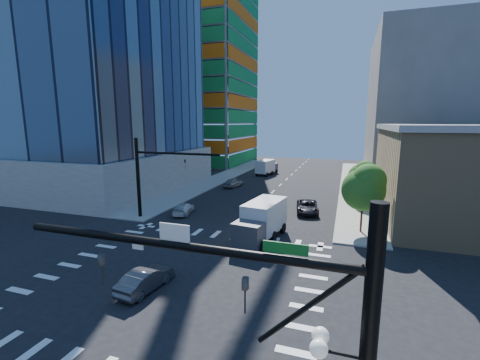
% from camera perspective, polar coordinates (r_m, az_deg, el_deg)
% --- Properties ---
extents(ground, '(160.00, 160.00, 0.00)m').
position_cam_1_polar(ground, '(24.17, -10.65, -16.59)').
color(ground, black).
rests_on(ground, ground).
extents(road_markings, '(20.00, 20.00, 0.01)m').
position_cam_1_polar(road_markings, '(24.16, -10.65, -16.58)').
color(road_markings, silver).
rests_on(road_markings, ground).
extents(sidewalk_ne, '(5.00, 60.00, 0.15)m').
position_cam_1_polar(sidewalk_ne, '(59.73, 19.81, -0.78)').
color(sidewalk_ne, gray).
rests_on(sidewalk_ne, ground).
extents(sidewalk_nw, '(5.00, 60.00, 0.15)m').
position_cam_1_polar(sidewalk_nw, '(64.08, -3.10, 0.53)').
color(sidewalk_nw, gray).
rests_on(sidewalk_nw, ground).
extents(construction_building, '(25.16, 34.50, 70.60)m').
position_cam_1_polar(construction_building, '(90.30, -7.17, 18.91)').
color(construction_building, gray).
rests_on(construction_building, ground).
extents(bg_building_ne, '(24.00, 30.00, 28.00)m').
position_cam_1_polar(bg_building_ne, '(75.56, 31.51, 11.14)').
color(bg_building_ne, '#68635E').
rests_on(bg_building_ne, ground).
extents(signal_mast_nw, '(10.20, 0.40, 9.00)m').
position_cam_1_polar(signal_mast_nw, '(37.06, -15.85, 1.55)').
color(signal_mast_nw, black).
rests_on(signal_mast_nw, sidewalk_nw).
extents(tree_south, '(4.16, 4.16, 6.82)m').
position_cam_1_polar(tree_south, '(33.26, 21.34, -1.14)').
color(tree_south, '#382316').
rests_on(tree_south, sidewalk_ne).
extents(tree_north, '(3.54, 3.52, 5.78)m').
position_cam_1_polar(tree_north, '(45.21, 20.98, 0.82)').
color(tree_north, '#382316').
rests_on(tree_north, sidewalk_ne).
extents(car_nb_far, '(3.33, 5.75, 1.51)m').
position_cam_1_polar(car_nb_far, '(39.73, 11.88, -4.70)').
color(car_nb_far, black).
rests_on(car_nb_far, ground).
extents(car_sb_near, '(2.66, 4.75, 1.30)m').
position_cam_1_polar(car_sb_near, '(39.17, -9.98, -5.01)').
color(car_sb_near, silver).
rests_on(car_sb_near, ground).
extents(car_sb_mid, '(2.65, 4.74, 1.52)m').
position_cam_1_polar(car_sb_mid, '(54.31, -1.19, -0.48)').
color(car_sb_mid, '#94989B').
rests_on(car_sb_mid, ground).
extents(car_sb_cross, '(2.01, 4.50, 1.44)m').
position_cam_1_polar(car_sb_cross, '(22.77, -16.41, -16.58)').
color(car_sb_cross, '#434448').
rests_on(car_sb_cross, ground).
extents(box_truck_near, '(3.78, 7.03, 3.51)m').
position_cam_1_polar(box_truck_near, '(29.97, 3.58, -7.84)').
color(box_truck_near, black).
rests_on(box_truck_near, ground).
extents(box_truck_far, '(3.66, 6.37, 3.14)m').
position_cam_1_polar(box_truck_far, '(67.58, 4.86, 2.14)').
color(box_truck_far, black).
rests_on(box_truck_far, ground).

